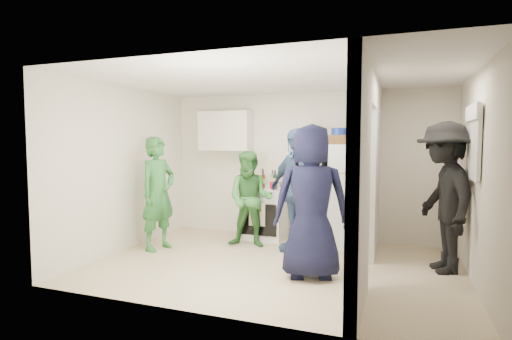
{
  "coord_description": "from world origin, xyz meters",
  "views": [
    {
      "loc": [
        1.57,
        -5.04,
        1.67
      ],
      "look_at": [
        -0.41,
        0.4,
        1.25
      ],
      "focal_mm": 28.0,
      "sensor_mm": 36.0,
      "label": 1
    }
  ],
  "objects": [
    {
      "name": "nook_window",
      "position": [
        2.38,
        0.2,
        1.65
      ],
      "size": [
        0.03,
        0.7,
        0.8
      ],
      "primitive_type": "cube",
      "color": "black",
      "rests_on": "wall_right"
    },
    {
      "name": "wall_clock",
      "position": [
        0.05,
        1.68,
        1.7
      ],
      "size": [
        0.22,
        0.02,
        0.22
      ],
      "primitive_type": "cylinder",
      "rotation": [
        1.57,
        0.0,
        0.0
      ],
      "color": "white",
      "rests_on": "wall_back"
    },
    {
      "name": "wall_right",
      "position": [
        2.4,
        0.0,
        1.25
      ],
      "size": [
        0.0,
        3.4,
        3.4
      ],
      "primitive_type": "plane",
      "rotation": [
        1.57,
        0.0,
        -1.57
      ],
      "color": "silver",
      "rests_on": "floor"
    },
    {
      "name": "spice_shelf",
      "position": [
        0.0,
        1.65,
        1.35
      ],
      "size": [
        0.35,
        0.08,
        0.03
      ],
      "primitive_type": "cube",
      "color": "olive",
      "rests_on": "wall_back"
    },
    {
      "name": "stove",
      "position": [
        -0.62,
        1.37,
        0.44
      ],
      "size": [
        0.74,
        0.62,
        0.88
      ],
      "primitive_type": "cube",
      "color": "white",
      "rests_on": "floor"
    },
    {
      "name": "bottle_g",
      "position": [
        -0.35,
        1.53,
        1.04
      ],
      "size": [
        0.07,
        0.07,
        0.32
      ],
      "primitive_type": "cylinder",
      "color": "brown",
      "rests_on": "stove"
    },
    {
      "name": "bottle_b",
      "position": [
        -0.78,
        1.29,
        1.02
      ],
      "size": [
        0.07,
        0.07,
        0.27
      ],
      "primitive_type": "cylinder",
      "color": "#194D28",
      "rests_on": "stove"
    },
    {
      "name": "bottle_a",
      "position": [
        -0.91,
        1.51,
        1.0
      ],
      "size": [
        0.07,
        0.07,
        0.24
      ],
      "primitive_type": "cylinder",
      "color": "maroon",
      "rests_on": "stove"
    },
    {
      "name": "bottle_f",
      "position": [
        -0.43,
        1.39,
        1.03
      ],
      "size": [
        0.08,
        0.08,
        0.3
      ],
      "primitive_type": "cylinder",
      "color": "#153B21",
      "rests_on": "stove"
    },
    {
      "name": "person_green_center",
      "position": [
        -0.65,
        0.8,
        0.76
      ],
      "size": [
        0.81,
        0.67,
        1.51
      ],
      "primitive_type": "imported",
      "rotation": [
        0.0,
        0.0,
        0.14
      ],
      "color": "#3F833A",
      "rests_on": "floor"
    },
    {
      "name": "yellow_cup_stack_top",
      "position": [
        0.95,
        1.24,
        1.74
      ],
      "size": [
        0.09,
        0.09,
        0.25
      ],
      "primitive_type": "cylinder",
      "color": "orange",
      "rests_on": "fridge"
    },
    {
      "name": "partition_pier_front",
      "position": [
        1.2,
        -1.1,
        1.25
      ],
      "size": [
        0.12,
        1.2,
        2.5
      ],
      "primitive_type": "cube",
      "color": "silver",
      "rests_on": "floor"
    },
    {
      "name": "wicker_basket",
      "position": [
        0.63,
        1.39,
        1.69
      ],
      "size": [
        0.35,
        0.25,
        0.15
      ],
      "primitive_type": "cube",
      "color": "brown",
      "rests_on": "fridge"
    },
    {
      "name": "ceiling",
      "position": [
        0.0,
        0.0,
        2.5
      ],
      "size": [
        4.8,
        4.8,
        0.0
      ],
      "primitive_type": "plane",
      "rotation": [
        3.14,
        0.0,
        0.0
      ],
      "color": "white",
      "rests_on": "wall_back"
    },
    {
      "name": "fridge",
      "position": [
        0.73,
        1.34,
        0.81
      ],
      "size": [
        0.67,
        0.65,
        1.62
      ],
      "primitive_type": "cube",
      "color": "white",
      "rests_on": "floor"
    },
    {
      "name": "person_green_left",
      "position": [
        -1.92,
        0.16,
        0.87
      ],
      "size": [
        0.56,
        0.72,
        1.74
      ],
      "primitive_type": "imported",
      "rotation": [
        0.0,
        0.0,
        1.32
      ],
      "color": "#2D6F2C",
      "rests_on": "floor"
    },
    {
      "name": "floor",
      "position": [
        0.0,
        0.0,
        0.0
      ],
      "size": [
        4.8,
        4.8,
        0.0
      ],
      "primitive_type": "plane",
      "color": "beige",
      "rests_on": "ground"
    },
    {
      "name": "partition_pier_back",
      "position": [
        1.2,
        1.1,
        1.25
      ],
      "size": [
        0.12,
        1.2,
        2.5
      ],
      "primitive_type": "cube",
      "color": "silver",
      "rests_on": "floor"
    },
    {
      "name": "person_navy",
      "position": [
        0.56,
        -0.31,
        0.94
      ],
      "size": [
        1.05,
        0.84,
        1.88
      ],
      "primitive_type": "imported",
      "rotation": [
        0.0,
        0.0,
        -2.84
      ],
      "color": "black",
      "rests_on": "floor"
    },
    {
      "name": "wall_left",
      "position": [
        -2.4,
        0.0,
        1.25
      ],
      "size": [
        0.0,
        3.4,
        3.4
      ],
      "primitive_type": "plane",
      "rotation": [
        1.57,
        0.0,
        1.57
      ],
      "color": "silver",
      "rests_on": "floor"
    },
    {
      "name": "person_denim",
      "position": [
        0.11,
        0.75,
        0.93
      ],
      "size": [
        1.17,
        0.97,
        1.87
      ],
      "primitive_type": "imported",
      "rotation": [
        0.0,
        0.0,
        -0.57
      ],
      "color": "#39587E",
      "rests_on": "floor"
    },
    {
      "name": "bottle_e",
      "position": [
        -0.53,
        1.55,
        1.03
      ],
      "size": [
        0.06,
        0.06,
        0.29
      ],
      "primitive_type": "cylinder",
      "color": "#9AA2AB",
      "rests_on": "stove"
    },
    {
      "name": "wall_front",
      "position": [
        0.0,
        -1.7,
        1.25
      ],
      "size": [
        4.8,
        0.0,
        4.8
      ],
      "primitive_type": "plane",
      "rotation": [
        -1.57,
        0.0,
        0.0
      ],
      "color": "silver",
      "rests_on": "floor"
    },
    {
      "name": "wall_back",
      "position": [
        0.0,
        1.7,
        1.25
      ],
      "size": [
        4.8,
        0.0,
        4.8
      ],
      "primitive_type": "plane",
      "rotation": [
        1.57,
        0.0,
        0.0
      ],
      "color": "silver",
      "rests_on": "floor"
    },
    {
      "name": "bottle_d",
      "position": [
        -0.62,
        1.32,
        1.03
      ],
      "size": [
        0.07,
        0.07,
        0.29
      ],
      "primitive_type": "cylinder",
      "color": "#642C11",
      "rests_on": "stove"
    },
    {
      "name": "blue_bowl",
      "position": [
        0.63,
        1.39,
        1.82
      ],
      "size": [
        0.24,
        0.24,
        0.11
      ],
      "primitive_type": "cylinder",
      "color": "navy",
      "rests_on": "wicker_basket"
    },
    {
      "name": "partition_header",
      "position": [
        1.2,
        0.0,
        2.3
      ],
      "size": [
        0.12,
        1.0,
        0.4
      ],
      "primitive_type": "cube",
      "color": "silver",
      "rests_on": "partition_pier_back"
    },
    {
      "name": "nook_window_frame",
      "position": [
        2.36,
        0.2,
        1.65
      ],
      "size": [
        0.04,
        0.76,
        0.86
      ],
      "primitive_type": "cube",
      "color": "white",
      "rests_on": "wall_right"
    },
    {
      "name": "upper_cabinet",
      "position": [
        -1.4,
        1.52,
        1.85
      ],
      "size": [
        0.95,
        0.34,
        0.7
      ],
      "primitive_type": "cube",
      "color": "silver",
      "rests_on": "wall_back"
    },
    {
      "name": "red_cup",
      "position": [
        -0.4,
        1.17,
        0.94
      ],
      "size": [
        0.09,
        0.09,
        0.12
      ],
      "primitive_type": "cylinder",
      "color": "red",
      "rests_on": "stove"
    },
    {
      "name": "person_nook",
      "position": [
        2.1,
        0.5,
        0.96
      ],
      "size": [
        1.0,
        1.38,
        1.92
      ],
      "primitive_type": "imported",
      "rotation": [
        0.0,
        0.0,
        -1.32
      ],
      "color": "black",
      "rests_on": "floor"
    },
    {
      "name": "bottle_c",
      "position": [
        -0.69,
        1.51,
        1.04
      ],
      "size": [
        0.07,
        0.07,
        0.31
      ],
      "primitive_type": "cylinder",
      "color": "silver",
      "rests_on": "stove"
    },
    {
      "name": "bottle_h",
      "position": [
        -0.93,
        1.26,
        1.02
      ],
      "size": [
        0.06,
        0.06,
        0.28
      ],
      "primitive_type": "cylinder",
      "color": "silver",
      "rests_on": "stove"
    },
    {
      "name": "yellow_cup_stack_stove",
      "position": [
        -0.74,
        1.15,
        1.01
      ],
      "size": [
        0.09,
        0.09,
        0.25
      ],
      "primitive_type": "cylinder",
      "color": "#E6FA15",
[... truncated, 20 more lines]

